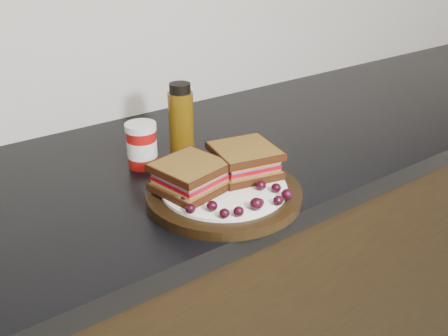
# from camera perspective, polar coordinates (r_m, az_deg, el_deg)

# --- Properties ---
(countertop) EXTENTS (3.98, 0.60, 0.04)m
(countertop) POSITION_cam_1_polar(r_m,az_deg,el_deg) (1.04, -6.91, -0.70)
(countertop) COLOR black
(countertop) RESTS_ON base_cabinets
(plate) EXTENTS (0.28, 0.28, 0.02)m
(plate) POSITION_cam_1_polar(r_m,az_deg,el_deg) (0.90, -0.00, -2.92)
(plate) COLOR black
(plate) RESTS_ON countertop
(sandwich_left) EXTENTS (0.13, 0.13, 0.05)m
(sandwich_left) POSITION_cam_1_polar(r_m,az_deg,el_deg) (0.87, -3.90, -0.94)
(sandwich_left) COLOR brown
(sandwich_left) RESTS_ON plate
(sandwich_right) EXTENTS (0.13, 0.13, 0.05)m
(sandwich_right) POSITION_cam_1_polar(r_m,az_deg,el_deg) (0.93, 2.37, 0.90)
(sandwich_right) COLOR brown
(sandwich_right) RESTS_ON plate
(grape_0) EXTENTS (0.02, 0.02, 0.02)m
(grape_0) POSITION_cam_1_polar(r_m,az_deg,el_deg) (0.81, -3.85, -4.66)
(grape_0) COLOR black
(grape_0) RESTS_ON plate
(grape_1) EXTENTS (0.02, 0.02, 0.02)m
(grape_1) POSITION_cam_1_polar(r_m,az_deg,el_deg) (0.81, -1.36, -4.35)
(grape_1) COLOR black
(grape_1) RESTS_ON plate
(grape_2) EXTENTS (0.02, 0.02, 0.02)m
(grape_2) POSITION_cam_1_polar(r_m,az_deg,el_deg) (0.80, 0.05, -5.20)
(grape_2) COLOR black
(grape_2) RESTS_ON plate
(grape_3) EXTENTS (0.02, 0.02, 0.02)m
(grape_3) POSITION_cam_1_polar(r_m,az_deg,el_deg) (0.80, 1.68, -4.98)
(grape_3) COLOR black
(grape_3) RESTS_ON plate
(grape_4) EXTENTS (0.02, 0.02, 0.02)m
(grape_4) POSITION_cam_1_polar(r_m,az_deg,el_deg) (0.82, 3.72, -4.10)
(grape_4) COLOR black
(grape_4) RESTS_ON plate
(grape_5) EXTENTS (0.02, 0.02, 0.02)m
(grape_5) POSITION_cam_1_polar(r_m,az_deg,el_deg) (0.83, 4.06, -3.96)
(grape_5) COLOR black
(grape_5) RESTS_ON plate
(grape_6) EXTENTS (0.02, 0.02, 0.02)m
(grape_6) POSITION_cam_1_polar(r_m,az_deg,el_deg) (0.84, 6.21, -3.71)
(grape_6) COLOR black
(grape_6) RESTS_ON plate
(grape_7) EXTENTS (0.02, 0.02, 0.02)m
(grape_7) POSITION_cam_1_polar(r_m,az_deg,el_deg) (0.85, 7.21, -3.01)
(grape_7) COLOR black
(grape_7) RESTS_ON plate
(grape_8) EXTENTS (0.02, 0.02, 0.02)m
(grape_8) POSITION_cam_1_polar(r_m,az_deg,el_deg) (0.87, 5.97, -2.28)
(grape_8) COLOR black
(grape_8) RESTS_ON plate
(grape_9) EXTENTS (0.02, 0.02, 0.02)m
(grape_9) POSITION_cam_1_polar(r_m,az_deg,el_deg) (0.88, 4.23, -1.97)
(grape_9) COLOR black
(grape_9) RESTS_ON plate
(grape_10) EXTENTS (0.02, 0.02, 0.02)m
(grape_10) POSITION_cam_1_polar(r_m,az_deg,el_deg) (0.91, 5.31, -0.84)
(grape_10) COLOR black
(grape_10) RESTS_ON plate
(grape_11) EXTENTS (0.02, 0.02, 0.01)m
(grape_11) POSITION_cam_1_polar(r_m,az_deg,el_deg) (0.92, 3.19, -0.55)
(grape_11) COLOR black
(grape_11) RESTS_ON plate
(grape_12) EXTENTS (0.02, 0.02, 0.01)m
(grape_12) POSITION_cam_1_polar(r_m,az_deg,el_deg) (0.95, 3.84, 0.17)
(grape_12) COLOR black
(grape_12) RESTS_ON plate
(grape_13) EXTENTS (0.02, 0.02, 0.02)m
(grape_13) POSITION_cam_1_polar(r_m,az_deg,el_deg) (0.96, 2.00, 0.76)
(grape_13) COLOR black
(grape_13) RESTS_ON plate
(grape_14) EXTENTS (0.02, 0.02, 0.02)m
(grape_14) POSITION_cam_1_polar(r_m,az_deg,el_deg) (0.90, -4.56, -1.19)
(grape_14) COLOR black
(grape_14) RESTS_ON plate
(grape_15) EXTENTS (0.02, 0.02, 0.02)m
(grape_15) POSITION_cam_1_polar(r_m,az_deg,el_deg) (0.89, -4.07, -1.57)
(grape_15) COLOR black
(grape_15) RESTS_ON plate
(grape_16) EXTENTS (0.02, 0.02, 0.02)m
(grape_16) POSITION_cam_1_polar(r_m,az_deg,el_deg) (0.87, -5.42, -2.18)
(grape_16) COLOR black
(grape_16) RESTS_ON plate
(grape_17) EXTENTS (0.02, 0.02, 0.02)m
(grape_17) POSITION_cam_1_polar(r_m,az_deg,el_deg) (0.86, -3.76, -2.70)
(grape_17) COLOR black
(grape_17) RESTS_ON plate
(grape_18) EXTENTS (0.02, 0.02, 0.02)m
(grape_18) POSITION_cam_1_polar(r_m,az_deg,el_deg) (0.83, -4.47, -3.70)
(grape_18) COLOR black
(grape_18) RESTS_ON plate
(grape_19) EXTENTS (0.02, 0.02, 0.02)m
(grape_19) POSITION_cam_1_polar(r_m,az_deg,el_deg) (0.91, -4.89, -1.08)
(grape_19) COLOR black
(grape_19) RESTS_ON plate
(grape_20) EXTENTS (0.02, 0.02, 0.02)m
(grape_20) POSITION_cam_1_polar(r_m,az_deg,el_deg) (0.87, -3.59, -2.18)
(grape_20) COLOR black
(grape_20) RESTS_ON plate
(grape_21) EXTENTS (0.02, 0.02, 0.02)m
(grape_21) POSITION_cam_1_polar(r_m,az_deg,el_deg) (0.86, -3.70, -2.56)
(grape_21) COLOR black
(grape_21) RESTS_ON plate
(condiment_jar) EXTENTS (0.08, 0.08, 0.09)m
(condiment_jar) POSITION_cam_1_polar(r_m,az_deg,el_deg) (1.01, -9.37, 2.60)
(condiment_jar) COLOR #990D0B
(condiment_jar) RESTS_ON countertop
(oil_bottle) EXTENTS (0.07, 0.07, 0.15)m
(oil_bottle) POSITION_cam_1_polar(r_m,az_deg,el_deg) (1.07, -4.93, 5.79)
(oil_bottle) COLOR #523808
(oil_bottle) RESTS_ON countertop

